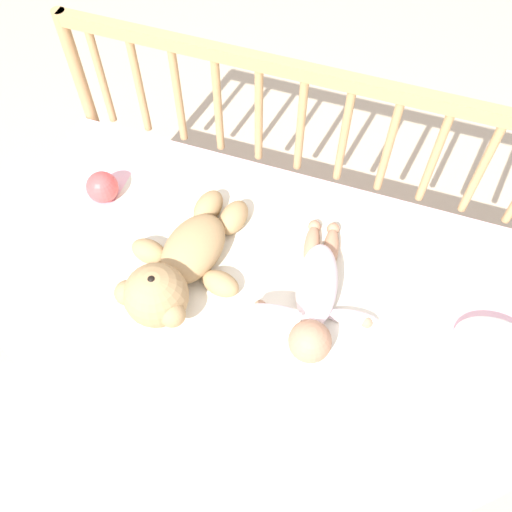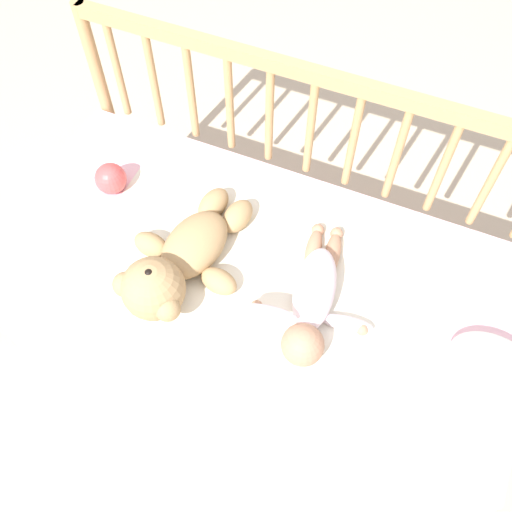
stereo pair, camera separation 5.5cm
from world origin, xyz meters
name	(u,v)px [view 1 (the left image)]	position (x,y,z in m)	size (l,w,h in m)	color
ground_plane	(257,340)	(0.00, 0.00, 0.00)	(12.00, 12.00, 0.00)	#C6B293
crib_mattress	(257,307)	(0.00, 0.00, 0.23)	(1.34, 0.65, 0.45)	#EDB7C6
crib_rail	(300,135)	(0.00, 0.35, 0.58)	(1.34, 0.04, 0.80)	tan
blanket	(254,276)	(0.00, -0.03, 0.46)	(0.86, 0.55, 0.01)	silver
teddy_bear	(178,267)	(-0.17, -0.10, 0.51)	(0.31, 0.44, 0.15)	tan
baby	(316,295)	(0.17, -0.06, 0.50)	(0.30, 0.40, 0.10)	white
toy_ball	(102,187)	(-0.46, 0.07, 0.50)	(0.09, 0.09, 0.09)	#DB4C4C
small_pillow	(496,345)	(0.59, -0.04, 0.48)	(0.20, 0.14, 0.06)	white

